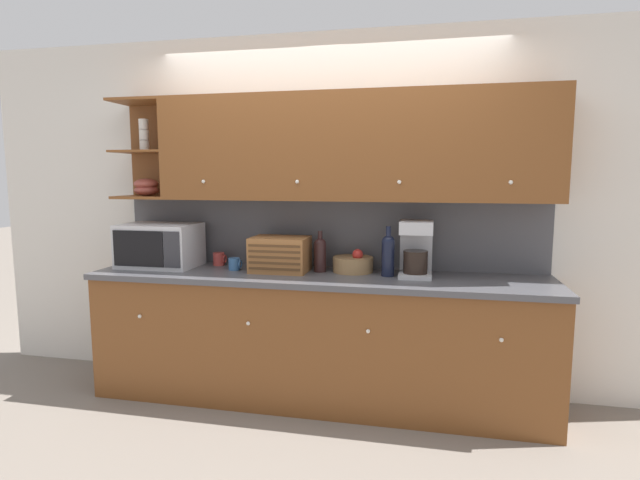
{
  "coord_description": "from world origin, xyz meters",
  "views": [
    {
      "loc": [
        0.73,
        -3.61,
        1.58
      ],
      "look_at": [
        0.0,
        -0.22,
        1.13
      ],
      "focal_mm": 28.0,
      "sensor_mm": 36.0,
      "label": 1
    }
  ],
  "objects": [
    {
      "name": "bread_box",
      "position": [
        -0.28,
        -0.26,
        1.03
      ],
      "size": [
        0.4,
        0.29,
        0.25
      ],
      "color": "#996033",
      "rests_on": "counter_unit"
    },
    {
      "name": "microwave",
      "position": [
        -1.21,
        -0.26,
        1.06
      ],
      "size": [
        0.56,
        0.39,
        0.32
      ],
      "color": "silver",
      "rests_on": "counter_unit"
    },
    {
      "name": "ground_plane",
      "position": [
        0.0,
        0.0,
        0.0
      ],
      "size": [
        24.0,
        24.0,
        0.0
      ],
      "primitive_type": "plane",
      "color": "slate"
    },
    {
      "name": "mug_blue_second",
      "position": [
        -0.61,
        -0.28,
        0.95
      ],
      "size": [
        0.09,
        0.08,
        0.09
      ],
      "color": "#38669E",
      "rests_on": "counter_unit"
    },
    {
      "name": "upper_cabinets",
      "position": [
        0.17,
        -0.17,
        1.77
      ],
      "size": [
        3.14,
        0.36,
        0.73
      ],
      "color": "brown",
      "rests_on": "backsplash_panel"
    },
    {
      "name": "mug",
      "position": [
        -0.8,
        -0.12,
        0.95
      ],
      "size": [
        0.1,
        0.09,
        0.1
      ],
      "color": "#B73D38",
      "rests_on": "counter_unit"
    },
    {
      "name": "wall_back",
      "position": [
        0.0,
        0.03,
        1.3
      ],
      "size": [
        5.54,
        0.06,
        2.6
      ],
      "color": "silver",
      "rests_on": "ground_plane"
    },
    {
      "name": "coffee_maker",
      "position": [
        0.66,
        -0.24,
        1.1
      ],
      "size": [
        0.22,
        0.25,
        0.38
      ],
      "color": "#B7B7BC",
      "rests_on": "counter_unit"
    },
    {
      "name": "second_wine_bottle",
      "position": [
        0.48,
        -0.27,
        1.06
      ],
      "size": [
        0.09,
        0.09,
        0.34
      ],
      "color": "black",
      "rests_on": "counter_unit"
    },
    {
      "name": "fruit_basket",
      "position": [
        0.23,
        -0.17,
        0.96
      ],
      "size": [
        0.28,
        0.28,
        0.17
      ],
      "color": "#937047",
      "rests_on": "counter_unit"
    },
    {
      "name": "backsplash_panel",
      "position": [
        0.0,
        -0.01,
        1.16
      ],
      "size": [
        3.14,
        0.01,
        0.5
      ],
      "color": "#4C4C51",
      "rests_on": "counter_unit"
    },
    {
      "name": "counter_unit",
      "position": [
        -0.0,
        -0.31,
        0.45
      ],
      "size": [
        3.16,
        0.65,
        0.9
      ],
      "color": "brown",
      "rests_on": "ground_plane"
    },
    {
      "name": "wine_bottle",
      "position": [
        -0.0,
        -0.21,
        1.04
      ],
      "size": [
        0.09,
        0.09,
        0.29
      ],
      "color": "black",
      "rests_on": "counter_unit"
    }
  ]
}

